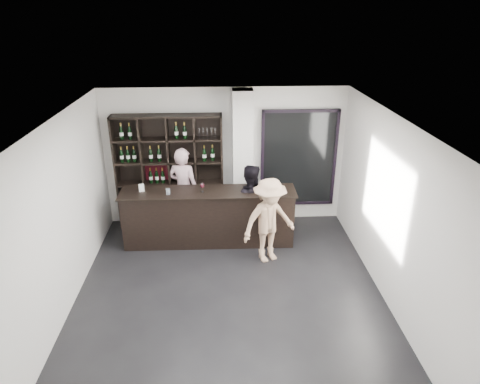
{
  "coord_description": "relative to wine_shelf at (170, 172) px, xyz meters",
  "views": [
    {
      "loc": [
        -0.13,
        -5.75,
        4.38
      ],
      "look_at": [
        0.23,
        1.1,
        1.36
      ],
      "focal_mm": 32.0,
      "sensor_mm": 36.0,
      "label": 1
    }
  ],
  "objects": [
    {
      "name": "wine_glass",
      "position": [
        0.69,
        -0.84,
        0.01
      ],
      "size": [
        0.11,
        0.11,
        0.21
      ],
      "primitive_type": null,
      "rotation": [
        0.0,
        0.0,
        0.23
      ],
      "color": "white",
      "rests_on": "tasting_counter"
    },
    {
      "name": "taster_black",
      "position": [
        1.6,
        -0.7,
        -0.41
      ],
      "size": [
        0.81,
        0.65,
        1.58
      ],
      "primitive_type": "imported",
      "rotation": [
        0.0,
        0.0,
        3.07
      ],
      "color": "black",
      "rests_on": "floor"
    },
    {
      "name": "card_stand",
      "position": [
        -0.47,
        -0.75,
        -0.02
      ],
      "size": [
        0.11,
        0.07,
        0.15
      ],
      "primitive_type": "cube",
      "rotation": [
        0.0,
        0.0,
        0.27
      ],
      "color": "white",
      "rests_on": "tasting_counter"
    },
    {
      "name": "structural_column",
      "position": [
        1.5,
        -0.1,
        0.25
      ],
      "size": [
        0.4,
        0.4,
        2.9
      ],
      "primitive_type": "cube",
      "color": "silver",
      "rests_on": "floor"
    },
    {
      "name": "taster_pink",
      "position": [
        0.28,
        -0.17,
        -0.31
      ],
      "size": [
        0.75,
        0.62,
        1.77
      ],
      "primitive_type": "imported",
      "rotation": [
        0.0,
        0.0,
        2.8
      ],
      "color": "beige",
      "rests_on": "floor"
    },
    {
      "name": "customer",
      "position": [
        1.9,
        -1.52,
        -0.39
      ],
      "size": [
        1.2,
        0.97,
        1.61
      ],
      "primitive_type": "imported",
      "rotation": [
        0.0,
        0.0,
        0.42
      ],
      "color": "tan",
      "rests_on": "floor"
    },
    {
      "name": "floor",
      "position": [
        1.15,
        -2.57,
        -1.2
      ],
      "size": [
        5.0,
        5.5,
        0.01
      ],
      "primitive_type": "cube",
      "color": "black",
      "rests_on": "ground"
    },
    {
      "name": "tasting_counter",
      "position": [
        0.8,
        -0.82,
        -0.64
      ],
      "size": [
        3.36,
        0.7,
        1.11
      ],
      "rotation": [
        0.0,
        0.0,
        -0.01
      ],
      "color": "black",
      "rests_on": "floor"
    },
    {
      "name": "glass_panel",
      "position": [
        2.7,
        0.12,
        0.2
      ],
      "size": [
        1.6,
        0.08,
        2.1
      ],
      "color": "black",
      "rests_on": "floor"
    },
    {
      "name": "napkin_stack",
      "position": [
        1.83,
        -0.83,
        -0.08
      ],
      "size": [
        0.12,
        0.12,
        0.02
      ],
      "primitive_type": "cube",
      "rotation": [
        0.0,
        0.0,
        -0.16
      ],
      "color": "white",
      "rests_on": "tasting_counter"
    },
    {
      "name": "spit_cup",
      "position": [
        0.05,
        -0.92,
        -0.04
      ],
      "size": [
        0.1,
        0.1,
        0.11
      ],
      "primitive_type": "cylinder",
      "rotation": [
        0.0,
        0.0,
        -0.2
      ],
      "color": "#B1C1D2",
      "rests_on": "tasting_counter"
    },
    {
      "name": "wine_shelf",
      "position": [
        0.0,
        0.0,
        0.0
      ],
      "size": [
        2.2,
        0.35,
        2.4
      ],
      "primitive_type": null,
      "color": "black",
      "rests_on": "floor"
    }
  ]
}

